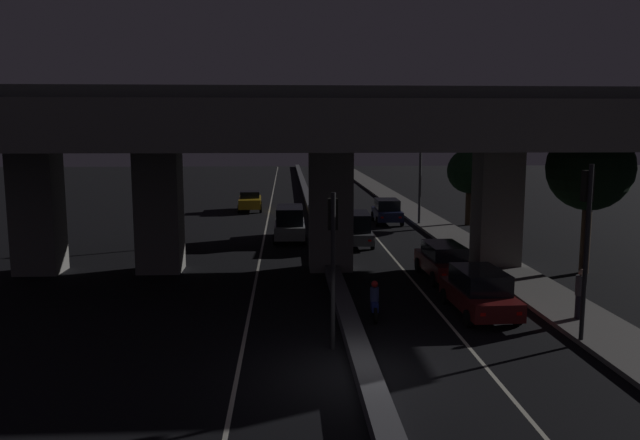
{
  "coord_description": "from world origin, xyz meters",
  "views": [
    {
      "loc": [
        -2.14,
        -16.24,
        6.69
      ],
      "look_at": [
        -0.12,
        20.24,
        1.4
      ],
      "focal_mm": 35.0,
      "sensor_mm": 36.0,
      "label": 1
    }
  ],
  "objects": [
    {
      "name": "ground_plane",
      "position": [
        0.0,
        0.0,
        0.0
      ],
      "size": [
        200.0,
        200.0,
        0.0
      ],
      "primitive_type": "plane",
      "color": "black"
    },
    {
      "name": "elevated_overpass",
      "position": [
        -0.29,
        13.29,
        6.53
      ],
      "size": [
        35.01,
        13.31,
        8.74
      ],
      "color": "slate",
      "rests_on": "ground_plane"
    },
    {
      "name": "roadside_tree_kerbside_mid",
      "position": [
        10.74,
        26.75,
        3.8
      ],
      "size": [
        3.13,
        3.13,
        5.4
      ],
      "color": "#2D2116",
      "rests_on": "ground_plane"
    },
    {
      "name": "car_dark_red_second",
      "position": [
        4.99,
        11.06,
        0.84
      ],
      "size": [
        1.92,
        4.44,
        1.6
      ],
      "rotation": [
        0.0,
        0.0,
        1.59
      ],
      "color": "#591414",
      "rests_on": "ground_plane"
    },
    {
      "name": "traffic_light_right_of_median",
      "position": [
        7.09,
        2.2,
        3.84
      ],
      "size": [
        0.3,
        0.49,
        5.67
      ],
      "color": "black",
      "rests_on": "ground_plane"
    },
    {
      "name": "car_dark_blue_fourth",
      "position": [
        5.15,
        27.89,
        0.91
      ],
      "size": [
        2.01,
        4.1,
        1.76
      ],
      "rotation": [
        0.0,
        0.0,
        1.55
      ],
      "color": "#141938",
      "rests_on": "ground_plane"
    },
    {
      "name": "median_divider",
      "position": [
        0.0,
        35.0,
        0.19
      ],
      "size": [
        0.66,
        126.0,
        0.39
      ],
      "primitive_type": "cube",
      "color": "#4C4C51",
      "rests_on": "ground_plane"
    },
    {
      "name": "street_lamp",
      "position": [
        6.87,
        26.74,
        4.95
      ],
      "size": [
        2.69,
        0.32,
        8.34
      ],
      "color": "#2D2D30",
      "rests_on": "ground_plane"
    },
    {
      "name": "pedestrian_on_sidewalk",
      "position": [
        8.06,
        4.27,
        1.05
      ],
      "size": [
        0.36,
        0.36,
        1.75
      ],
      "color": "black",
      "rests_on": "sidewalk_right"
    },
    {
      "name": "car_grey_third",
      "position": [
        1.97,
        19.56,
        0.99
      ],
      "size": [
        1.95,
        4.27,
        1.91
      ],
      "rotation": [
        0.0,
        0.0,
        1.53
      ],
      "color": "#515459",
      "rests_on": "ground_plane"
    },
    {
      "name": "roadside_tree_kerbside_near",
      "position": [
        11.85,
        11.72,
        4.92
      ],
      "size": [
        3.93,
        3.93,
        6.92
      ],
      "color": "#2D2116",
      "rests_on": "ground_plane"
    },
    {
      "name": "lane_line_left_inner",
      "position": [
        -3.51,
        35.0,
        0.0
      ],
      "size": [
        0.12,
        126.0,
        0.0
      ],
      "primitive_type": "cube",
      "color": "beige",
      "rests_on": "ground_plane"
    },
    {
      "name": "lane_line_right_inner",
      "position": [
        3.51,
        35.0,
        0.0
      ],
      "size": [
        0.12,
        126.0,
        0.0
      ],
      "primitive_type": "cube",
      "color": "beige",
      "rests_on": "ground_plane"
    },
    {
      "name": "car_dark_red_lead",
      "position": [
        4.9,
        5.54,
        0.85
      ],
      "size": [
        2.02,
        4.43,
        1.66
      ],
      "rotation": [
        0.0,
        0.0,
        1.6
      ],
      "color": "#591414",
      "rests_on": "ground_plane"
    },
    {
      "name": "sidewalk_right",
      "position": [
        8.27,
        28.0,
        0.08
      ],
      "size": [
        2.55,
        126.0,
        0.17
      ],
      "primitive_type": "cube",
      "color": "#5B5956",
      "rests_on": "ground_plane"
    },
    {
      "name": "motorcycle_blue_filtering_near",
      "position": [
        0.99,
        5.13,
        0.6
      ],
      "size": [
        0.34,
        1.72,
        1.39
      ],
      "rotation": [
        0.0,
        0.0,
        1.5
      ],
      "color": "black",
      "rests_on": "ground_plane"
    },
    {
      "name": "car_dark_blue_fifth",
      "position": [
        2.15,
        34.29,
        0.75
      ],
      "size": [
        1.95,
        4.62,
        1.45
      ],
      "rotation": [
        0.0,
        0.0,
        1.57
      ],
      "color": "#141938",
      "rests_on": "ground_plane"
    },
    {
      "name": "car_taxi_yellow_second_oncoming",
      "position": [
        -5.11,
        35.56,
        0.82
      ],
      "size": [
        2.08,
        4.28,
        1.63
      ],
      "rotation": [
        0.0,
        0.0,
        -1.53
      ],
      "color": "gold",
      "rests_on": "ground_plane"
    },
    {
      "name": "car_silver_lead_oncoming",
      "position": [
        -1.91,
        21.5,
        1.06
      ],
      "size": [
        2.0,
        4.71,
        2.06
      ],
      "rotation": [
        0.0,
        0.0,
        -1.58
      ],
      "color": "gray",
      "rests_on": "ground_plane"
    },
    {
      "name": "traffic_light_left_of_median",
      "position": [
        -0.73,
        2.21,
        3.31
      ],
      "size": [
        0.3,
        0.49,
        4.85
      ],
      "color": "black",
      "rests_on": "ground_plane"
    }
  ]
}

